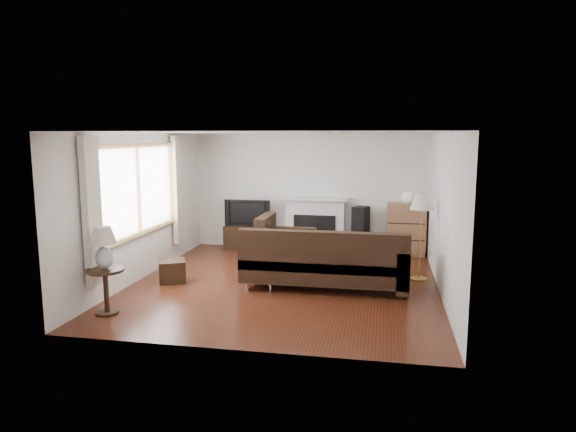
% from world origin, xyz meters
% --- Properties ---
extents(room, '(5.10, 5.60, 2.54)m').
position_xyz_m(room, '(0.00, 0.00, 1.25)').
color(room, '#4B1F10').
rests_on(room, ground).
extents(window, '(0.12, 2.74, 1.54)m').
position_xyz_m(window, '(-2.45, -0.20, 1.55)').
color(window, olive).
rests_on(window, room).
extents(curtain_near, '(0.10, 0.35, 2.10)m').
position_xyz_m(curtain_near, '(-2.40, -1.72, 1.40)').
color(curtain_near, silver).
rests_on(curtain_near, room).
extents(curtain_far, '(0.10, 0.35, 2.10)m').
position_xyz_m(curtain_far, '(-2.40, 1.32, 1.40)').
color(curtain_far, silver).
rests_on(curtain_far, room).
extents(fireplace, '(1.40, 0.26, 1.15)m').
position_xyz_m(fireplace, '(0.15, 2.64, 0.57)').
color(fireplace, white).
rests_on(fireplace, room).
extents(tv_stand, '(1.03, 0.47, 0.52)m').
position_xyz_m(tv_stand, '(-1.28, 2.49, 0.26)').
color(tv_stand, black).
rests_on(tv_stand, ground).
extents(television, '(1.00, 0.13, 0.57)m').
position_xyz_m(television, '(-1.28, 2.49, 0.80)').
color(television, black).
rests_on(television, tv_stand).
extents(speaker_left, '(0.30, 0.33, 0.81)m').
position_xyz_m(speaker_left, '(-0.95, 2.55, 0.40)').
color(speaker_left, black).
rests_on(speaker_left, ground).
extents(speaker_right, '(0.38, 0.41, 0.99)m').
position_xyz_m(speaker_right, '(1.13, 2.52, 0.49)').
color(speaker_right, black).
rests_on(speaker_right, ground).
extents(bookshelf, '(0.79, 0.37, 1.08)m').
position_xyz_m(bookshelf, '(2.06, 2.53, 0.54)').
color(bookshelf, '#936544').
rests_on(bookshelf, ground).
extents(globe_lamp, '(0.24, 0.24, 0.24)m').
position_xyz_m(globe_lamp, '(2.06, 2.53, 1.20)').
color(globe_lamp, white).
rests_on(globe_lamp, bookshelf).
extents(sectional_sofa, '(2.88, 2.10, 0.93)m').
position_xyz_m(sectional_sofa, '(0.68, -0.06, 0.46)').
color(sectional_sofa, black).
rests_on(sectional_sofa, ground).
extents(coffee_table, '(1.23, 0.78, 0.45)m').
position_xyz_m(coffee_table, '(0.84, 1.47, 0.23)').
color(coffee_table, olive).
rests_on(coffee_table, ground).
extents(footstool, '(0.58, 0.58, 0.37)m').
position_xyz_m(footstool, '(-1.90, -0.22, 0.18)').
color(footstool, black).
rests_on(footstool, ground).
extents(floor_lamp, '(0.48, 0.48, 1.50)m').
position_xyz_m(floor_lamp, '(2.22, 0.66, 0.75)').
color(floor_lamp, '#AA8B3B').
rests_on(floor_lamp, ground).
extents(side_table, '(0.51, 0.51, 0.64)m').
position_xyz_m(side_table, '(-2.15, -1.89, 0.32)').
color(side_table, black).
rests_on(side_table, ground).
extents(table_lamp, '(0.36, 0.36, 0.58)m').
position_xyz_m(table_lamp, '(-2.15, -1.89, 0.93)').
color(table_lamp, silver).
rests_on(table_lamp, side_table).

